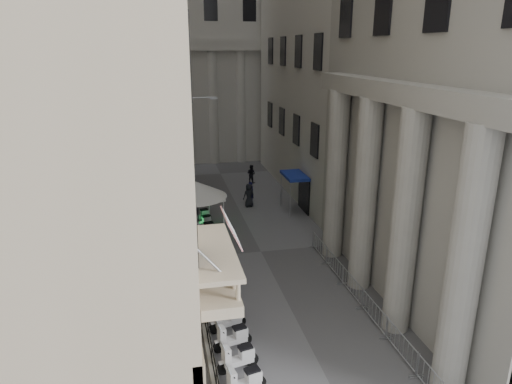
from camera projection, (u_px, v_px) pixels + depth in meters
far_building at (206, 23)px, 51.08m from camera, size 22.00×10.00×30.00m
iron_fence at (194, 266)px, 26.74m from camera, size 0.30×28.00×1.40m
blue_awning at (294, 211)px, 35.87m from camera, size 1.60×3.00×3.00m
scooter_3 at (239, 370)px, 18.15m from camera, size 1.49×0.86×1.50m
scooter_4 at (233, 348)px, 19.43m from camera, size 1.49×0.86×1.50m
scooter_5 at (228, 330)px, 20.71m from camera, size 1.49×0.86×1.50m
scooter_6 at (224, 314)px, 21.99m from camera, size 1.49×0.86×1.50m
scooter_7 at (220, 299)px, 23.27m from camera, size 1.49×0.86×1.50m
scooter_8 at (217, 286)px, 24.55m from camera, size 1.49×0.86×1.50m
scooter_9 at (214, 274)px, 25.82m from camera, size 1.49×0.86×1.50m
scooter_10 at (211, 264)px, 27.10m from camera, size 1.49×0.86×1.50m
scooter_11 at (209, 254)px, 28.38m from camera, size 1.49×0.86×1.50m
scooter_12 at (206, 245)px, 29.66m from camera, size 1.49×0.86×1.50m
scooter_13 at (204, 237)px, 30.94m from camera, size 1.49×0.86×1.50m
scooter_14 at (202, 229)px, 32.22m from camera, size 1.49×0.86×1.50m
scooter_15 at (201, 223)px, 33.50m from camera, size 1.49×0.86×1.50m
barrier_1 at (400, 356)px, 18.92m from camera, size 0.60×2.40×1.10m
barrier_2 at (373, 323)px, 21.25m from camera, size 0.60×2.40×1.10m
barrier_3 at (351, 296)px, 23.59m from camera, size 0.60×2.40×1.10m
barrier_4 at (334, 273)px, 25.92m from camera, size 0.60×2.40×1.10m
barrier_5 at (319, 255)px, 28.25m from camera, size 0.60×2.40×1.10m
security_tent at (199, 190)px, 30.72m from camera, size 4.58×4.58×3.72m
street_lamp at (187, 144)px, 34.59m from camera, size 2.86×0.29×8.79m
info_kiosk at (195, 217)px, 31.96m from camera, size 0.51×0.91×1.85m
pedestrian_a at (250, 192)px, 37.84m from camera, size 0.72×0.58×1.72m
pedestrian_b at (251, 174)px, 43.21m from camera, size 1.07×1.07×1.75m
pedestrian_c at (249, 195)px, 36.63m from camera, size 1.04×0.80×1.90m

